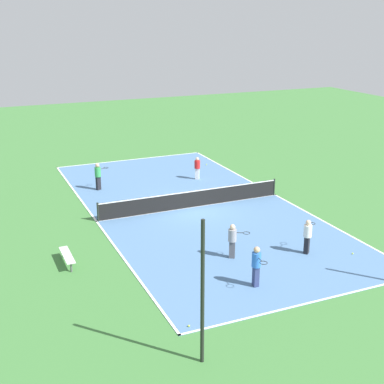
% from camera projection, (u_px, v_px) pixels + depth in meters
% --- Properties ---
extents(ground_plane, '(80.00, 80.00, 0.00)m').
position_uv_depth(ground_plane, '(192.00, 208.00, 29.38)').
color(ground_plane, '#3D7538').
extents(court_surface, '(10.78, 22.46, 0.02)m').
position_uv_depth(court_surface, '(192.00, 207.00, 29.38)').
color(court_surface, '#4C729E').
rests_on(court_surface, ground_plane).
extents(tennis_net, '(10.58, 0.10, 1.00)m').
position_uv_depth(tennis_net, '(192.00, 198.00, 29.22)').
color(tennis_net, black).
rests_on(tennis_net, court_surface).
extents(bench, '(0.36, 1.82, 0.45)m').
position_uv_depth(bench, '(67.00, 256.00, 22.54)').
color(bench, silver).
rests_on(bench, ground_plane).
extents(player_coach_red, '(0.50, 0.50, 1.45)m').
position_uv_depth(player_coach_red, '(197.00, 167.00, 34.18)').
color(player_coach_red, white).
rests_on(player_coach_red, court_surface).
extents(player_near_blue, '(0.41, 0.96, 1.66)m').
position_uv_depth(player_near_blue, '(256.00, 264.00, 20.50)').
color(player_near_blue, navy).
rests_on(player_near_blue, court_surface).
extents(player_far_white, '(0.94, 0.83, 1.57)m').
position_uv_depth(player_far_white, '(308.00, 234.00, 23.40)').
color(player_far_white, black).
rests_on(player_far_white, court_surface).
extents(player_baseline_gray, '(0.97, 0.76, 1.55)m').
position_uv_depth(player_baseline_gray, '(233.00, 239.00, 22.97)').
color(player_baseline_gray, '#4C4C51').
rests_on(player_baseline_gray, court_surface).
extents(player_far_green, '(0.99, 0.63, 1.64)m').
position_uv_depth(player_far_green, '(98.00, 175.00, 32.06)').
color(player_far_green, black).
rests_on(player_far_green, court_surface).
extents(tennis_ball_right_alley, '(0.07, 0.07, 0.07)m').
position_uv_depth(tennis_ball_right_alley, '(206.00, 165.00, 37.68)').
color(tennis_ball_right_alley, '#CCE033').
rests_on(tennis_ball_right_alley, court_surface).
extents(tennis_ball_near_net, '(0.07, 0.07, 0.07)m').
position_uv_depth(tennis_ball_near_net, '(353.00, 253.00, 23.56)').
color(tennis_ball_near_net, '#CCE033').
rests_on(tennis_ball_near_net, court_surface).
extents(tennis_ball_left_sideline, '(0.07, 0.07, 0.07)m').
position_uv_depth(tennis_ball_left_sideline, '(189.00, 326.00, 18.05)').
color(tennis_ball_left_sideline, '#CCE033').
rests_on(tennis_ball_left_sideline, court_surface).
extents(fence_post_back_right, '(0.12, 0.12, 4.64)m').
position_uv_depth(fence_post_back_right, '(202.00, 294.00, 15.57)').
color(fence_post_back_right, black).
rests_on(fence_post_back_right, ground_plane).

